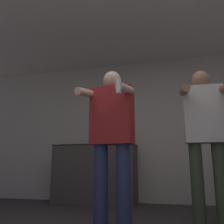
{
  "coord_description": "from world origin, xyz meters",
  "views": [
    {
      "loc": [
        0.42,
        -1.6,
        0.59
      ],
      "look_at": [
        -0.26,
        0.97,
        1.18
      ],
      "focal_mm": 40.0,
      "sensor_mm": 36.0,
      "label": 1
    }
  ],
  "objects_px": {
    "bottle_short_whiskey": "(94,139)",
    "person_woman_foreground": "(112,135)",
    "bottle_clear_vodka": "(108,140)",
    "bottle_tall_gin": "(122,138)",
    "person_man_side": "(205,131)",
    "bottle_green_wine": "(101,139)"
  },
  "relations": [
    {
      "from": "bottle_short_whiskey",
      "to": "person_woman_foreground",
      "type": "relative_size",
      "value": 0.19
    },
    {
      "from": "bottle_clear_vodka",
      "to": "person_woman_foreground",
      "type": "distance_m",
      "value": 1.76
    },
    {
      "from": "bottle_clear_vodka",
      "to": "person_man_side",
      "type": "distance_m",
      "value": 2.01
    },
    {
      "from": "bottle_clear_vodka",
      "to": "person_woman_foreground",
      "type": "bearing_deg",
      "value": -72.89
    },
    {
      "from": "bottle_clear_vodka",
      "to": "person_man_side",
      "type": "height_order",
      "value": "person_man_side"
    },
    {
      "from": "bottle_short_whiskey",
      "to": "bottle_green_wine",
      "type": "bearing_deg",
      "value": 0.0
    },
    {
      "from": "bottle_clear_vodka",
      "to": "person_woman_foreground",
      "type": "xyz_separation_m",
      "value": [
        0.52,
        -1.68,
        -0.13
      ]
    },
    {
      "from": "bottle_clear_vodka",
      "to": "person_woman_foreground",
      "type": "height_order",
      "value": "person_woman_foreground"
    },
    {
      "from": "bottle_short_whiskey",
      "to": "person_man_side",
      "type": "height_order",
      "value": "person_man_side"
    },
    {
      "from": "bottle_green_wine",
      "to": "bottle_clear_vodka",
      "type": "bearing_deg",
      "value": 0.0
    },
    {
      "from": "bottle_short_whiskey",
      "to": "person_man_side",
      "type": "bearing_deg",
      "value": -37.78
    },
    {
      "from": "bottle_tall_gin",
      "to": "bottle_clear_vodka",
      "type": "bearing_deg",
      "value": 180.0
    },
    {
      "from": "bottle_clear_vodka",
      "to": "bottle_tall_gin",
      "type": "relative_size",
      "value": 0.78
    },
    {
      "from": "bottle_green_wine",
      "to": "person_woman_foreground",
      "type": "bearing_deg",
      "value": -69.35
    },
    {
      "from": "bottle_green_wine",
      "to": "bottle_short_whiskey",
      "type": "xyz_separation_m",
      "value": [
        -0.14,
        0.0,
        0.01
      ]
    },
    {
      "from": "bottle_clear_vodka",
      "to": "person_woman_foreground",
      "type": "relative_size",
      "value": 0.15
    },
    {
      "from": "bottle_short_whiskey",
      "to": "person_woman_foreground",
      "type": "height_order",
      "value": "person_woman_foreground"
    },
    {
      "from": "bottle_tall_gin",
      "to": "person_woman_foreground",
      "type": "bearing_deg",
      "value": -81.46
    },
    {
      "from": "bottle_green_wine",
      "to": "person_woman_foreground",
      "type": "distance_m",
      "value": 1.8
    },
    {
      "from": "bottle_tall_gin",
      "to": "bottle_short_whiskey",
      "type": "relative_size",
      "value": 1.0
    },
    {
      "from": "person_man_side",
      "to": "person_woman_foreground",
      "type": "bearing_deg",
      "value": -161.4
    },
    {
      "from": "bottle_tall_gin",
      "to": "person_woman_foreground",
      "type": "relative_size",
      "value": 0.19
    }
  ]
}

